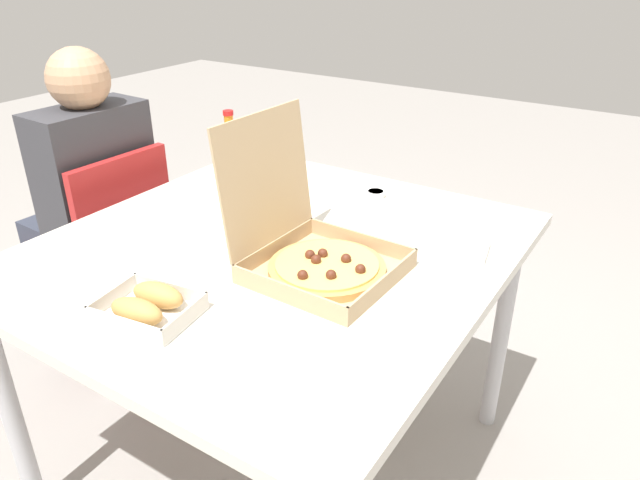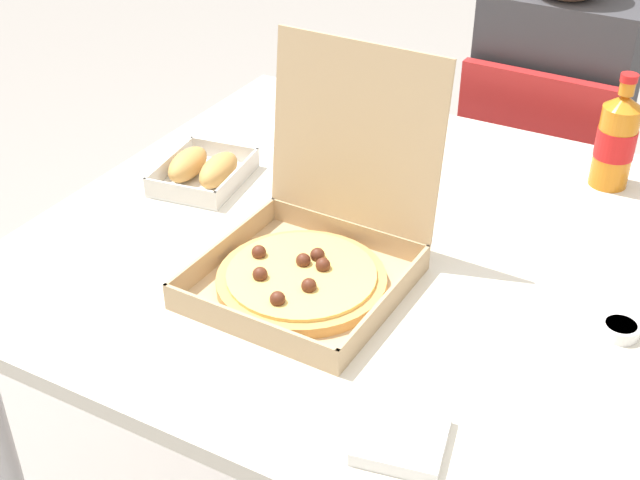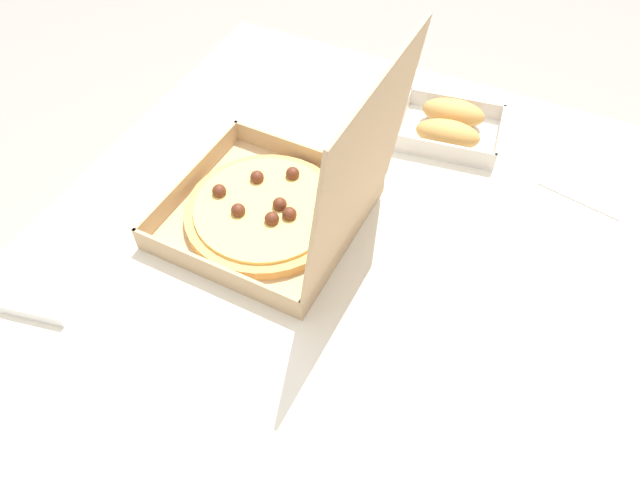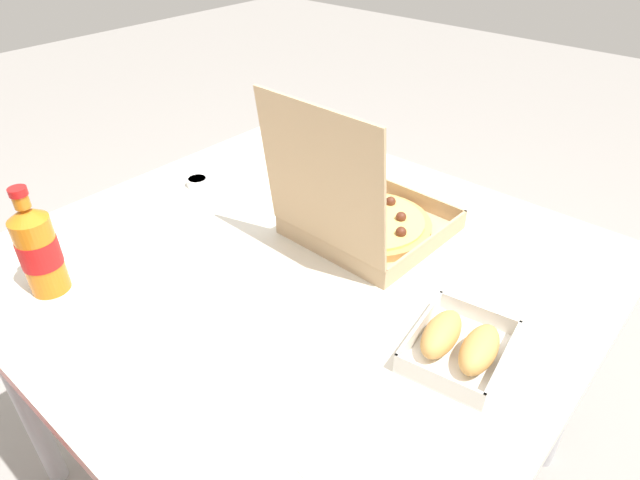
% 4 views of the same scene
% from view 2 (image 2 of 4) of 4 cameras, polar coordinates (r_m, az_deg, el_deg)
% --- Properties ---
extents(dining_table, '(1.16, 1.09, 0.74)m').
position_cam_2_polar(dining_table, '(1.50, 4.04, -2.32)').
color(dining_table, silver).
rests_on(dining_table, ground_plane).
extents(chair, '(0.42, 0.42, 0.83)m').
position_cam_2_polar(chair, '(2.21, 14.49, 3.37)').
color(chair, red).
rests_on(chair, ground_plane).
extents(diner_person, '(0.37, 0.41, 1.15)m').
position_cam_2_polar(diner_person, '(2.17, 15.73, 8.76)').
color(diner_person, '#333847').
rests_on(diner_person, ground_plane).
extents(pizza_box_open, '(0.31, 0.35, 0.35)m').
position_cam_2_polar(pizza_box_open, '(1.33, -0.62, -0.96)').
color(pizza_box_open, tan).
rests_on(pizza_box_open, dining_table).
extents(bread_side_box, '(0.18, 0.21, 0.06)m').
position_cam_2_polar(bread_side_box, '(1.63, -7.95, 4.77)').
color(bread_side_box, white).
rests_on(bread_side_box, dining_table).
extents(cola_bottle, '(0.07, 0.07, 0.22)m').
position_cam_2_polar(cola_bottle, '(1.67, 19.50, 6.45)').
color(cola_bottle, orange).
rests_on(cola_bottle, dining_table).
extents(paper_menu, '(0.24, 0.19, 0.00)m').
position_cam_2_polar(paper_menu, '(1.86, -3.65, 7.90)').
color(paper_menu, white).
rests_on(paper_menu, dining_table).
extents(napkin_pile, '(0.13, 0.13, 0.02)m').
position_cam_2_polar(napkin_pile, '(1.08, 5.56, -13.26)').
color(napkin_pile, white).
rests_on(napkin_pile, dining_table).
extents(dipping_sauce_cup, '(0.06, 0.06, 0.02)m').
position_cam_2_polar(dipping_sauce_cup, '(1.31, 19.75, -5.70)').
color(dipping_sauce_cup, white).
rests_on(dipping_sauce_cup, dining_table).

